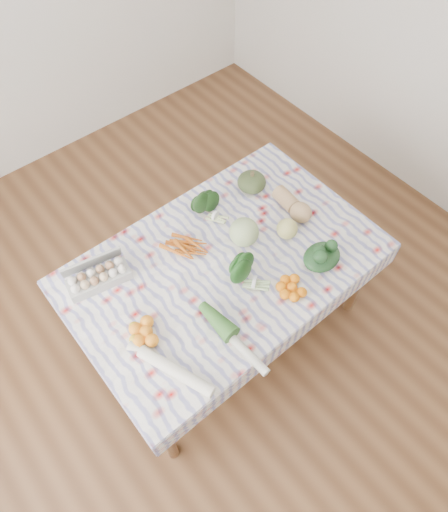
# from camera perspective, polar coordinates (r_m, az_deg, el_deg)

# --- Properties ---
(ground) EXTENTS (4.50, 4.50, 0.00)m
(ground) POSITION_cam_1_polar(r_m,az_deg,el_deg) (3.11, 0.00, -8.55)
(ground) COLOR brown
(ground) RESTS_ON ground
(dining_table) EXTENTS (1.60, 1.00, 0.75)m
(dining_table) POSITION_cam_1_polar(r_m,az_deg,el_deg) (2.51, 0.00, -1.82)
(dining_table) COLOR brown
(dining_table) RESTS_ON ground
(tablecloth) EXTENTS (1.66, 1.06, 0.01)m
(tablecloth) POSITION_cam_1_polar(r_m,az_deg,el_deg) (2.45, 0.00, -0.84)
(tablecloth) COLOR white
(tablecloth) RESTS_ON dining_table
(egg_carton) EXTENTS (0.34, 0.19, 0.09)m
(egg_carton) POSITION_cam_1_polar(r_m,az_deg,el_deg) (2.42, -15.39, -2.70)
(egg_carton) COLOR #AAABA5
(egg_carton) RESTS_ON tablecloth
(carrot_bunch) EXTENTS (0.28, 0.27, 0.04)m
(carrot_bunch) POSITION_cam_1_polar(r_m,az_deg,el_deg) (2.47, -4.80, 0.59)
(carrot_bunch) COLOR #C65E15
(carrot_bunch) RESTS_ON tablecloth
(kale_bunch) EXTENTS (0.20, 0.19, 0.14)m
(kale_bunch) POSITION_cam_1_polar(r_m,az_deg,el_deg) (2.58, -2.06, 6.01)
(kale_bunch) COLOR #163512
(kale_bunch) RESTS_ON tablecloth
(kabocha_squash) EXTENTS (0.21, 0.21, 0.11)m
(kabocha_squash) POSITION_cam_1_polar(r_m,az_deg,el_deg) (2.74, 3.48, 9.23)
(kabocha_squash) COLOR #3C4C27
(kabocha_squash) RESTS_ON tablecloth
(cabbage) EXTENTS (0.17, 0.17, 0.16)m
(cabbage) POSITION_cam_1_polar(r_m,az_deg,el_deg) (2.46, 2.52, 3.00)
(cabbage) COLOR #A2BC7B
(cabbage) RESTS_ON tablecloth
(butternut_squash) EXTENTS (0.14, 0.27, 0.12)m
(butternut_squash) POSITION_cam_1_polar(r_m,az_deg,el_deg) (2.64, 8.60, 6.47)
(butternut_squash) COLOR tan
(butternut_squash) RESTS_ON tablecloth
(orange_cluster) EXTENTS (0.27, 0.27, 0.07)m
(orange_cluster) POSITION_cam_1_polar(r_m,az_deg,el_deg) (2.24, -9.74, -9.32)
(orange_cluster) COLOR orange
(orange_cluster) RESTS_ON tablecloth
(broccoli) EXTENTS (0.24, 0.24, 0.13)m
(broccoli) POSITION_cam_1_polar(r_m,az_deg,el_deg) (2.32, 2.45, -2.73)
(broccoli) COLOR #174314
(broccoli) RESTS_ON tablecloth
(mandarin_cluster) EXTENTS (0.24, 0.24, 0.06)m
(mandarin_cluster) POSITION_cam_1_polar(r_m,az_deg,el_deg) (2.35, 8.50, -3.86)
(mandarin_cluster) COLOR orange
(mandarin_cluster) RESTS_ON tablecloth
(grapefruit) EXTENTS (0.14, 0.14, 0.12)m
(grapefruit) POSITION_cam_1_polar(r_m,az_deg,el_deg) (2.52, 7.89, 3.39)
(grapefruit) COLOR #D0CB6D
(grapefruit) RESTS_ON tablecloth
(spinach_bag) EXTENTS (0.26, 0.24, 0.10)m
(spinach_bag) POSITION_cam_1_polar(r_m,az_deg,el_deg) (2.46, 12.11, -0.11)
(spinach_bag) COLOR #163518
(spinach_bag) RESTS_ON tablecloth
(daikon) EXTENTS (0.20, 0.41, 0.06)m
(daikon) POSITION_cam_1_polar(r_m,az_deg,el_deg) (2.15, -6.05, -14.11)
(daikon) COLOR white
(daikon) RESTS_ON tablecloth
(leek) EXTENTS (0.07, 0.44, 0.05)m
(leek) POSITION_cam_1_polar(r_m,az_deg,el_deg) (2.20, 1.26, -10.42)
(leek) COLOR beige
(leek) RESTS_ON tablecloth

